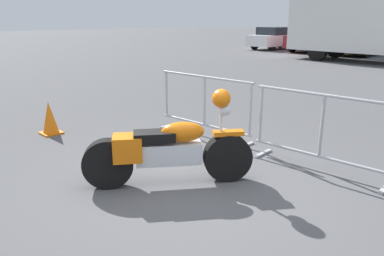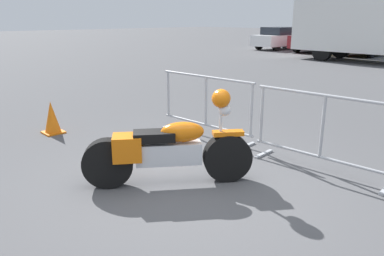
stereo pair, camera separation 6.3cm
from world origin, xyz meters
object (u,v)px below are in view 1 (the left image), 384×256
(crowd_barrier_near, at_px, (204,105))
(box_truck, at_px, (366,26))
(parked_car_maroon, at_px, (317,39))
(parked_car_white, at_px, (276,38))
(parked_car_yellow, at_px, (366,41))
(traffic_cone, at_px, (50,118))
(motorcycle, at_px, (169,149))
(crowd_barrier_far, at_px, (321,132))

(crowd_barrier_near, height_order, box_truck, box_truck)
(crowd_barrier_near, relative_size, parked_car_maroon, 0.44)
(parked_car_white, relative_size, parked_car_yellow, 0.95)
(parked_car_maroon, height_order, traffic_cone, parked_car_maroon)
(box_truck, distance_m, parked_car_maroon, 5.60)
(motorcycle, xyz_separation_m, parked_car_white, (-11.05, 18.88, 0.27))
(crowd_barrier_near, xyz_separation_m, parked_car_maroon, (-7.05, 17.16, 0.22))
(box_truck, height_order, parked_car_maroon, box_truck)
(motorcycle, bearing_deg, parked_car_yellow, 51.42)
(parked_car_white, bearing_deg, parked_car_yellow, -85.70)
(parked_car_yellow, bearing_deg, motorcycle, -160.83)
(motorcycle, relative_size, box_truck, 0.23)
(parked_car_white, height_order, parked_car_yellow, parked_car_yellow)
(parked_car_white, distance_m, parked_car_yellow, 5.80)
(parked_car_yellow, relative_size, traffic_cone, 7.66)
(crowd_barrier_near, xyz_separation_m, box_truck, (-2.83, 13.58, 1.08))
(parked_car_white, height_order, traffic_cone, parked_car_white)
(crowd_barrier_near, xyz_separation_m, traffic_cone, (-2.01, -1.92, -0.26))
(parked_car_white, bearing_deg, motorcycle, -145.98)
(box_truck, bearing_deg, parked_car_maroon, 140.34)
(crowd_barrier_far, xyz_separation_m, parked_car_maroon, (-9.24, 17.16, 0.22))
(traffic_cone, bearing_deg, parked_car_maroon, 104.82)
(motorcycle, relative_size, parked_car_maroon, 0.40)
(motorcycle, distance_m, parked_car_white, 21.88)
(parked_car_yellow, bearing_deg, traffic_cone, -169.90)
(parked_car_white, bearing_deg, crowd_barrier_far, -140.97)
(motorcycle, xyz_separation_m, crowd_barrier_near, (-1.09, 1.76, 0.09))
(crowd_barrier_far, bearing_deg, traffic_cone, -155.43)
(motorcycle, bearing_deg, traffic_cone, 128.81)
(crowd_barrier_near, relative_size, box_truck, 0.26)
(crowd_barrier_near, height_order, parked_car_yellow, parked_car_yellow)
(box_truck, relative_size, parked_car_maroon, 1.68)
(crowd_barrier_far, relative_size, parked_car_white, 0.47)
(crowd_barrier_near, bearing_deg, parked_car_yellow, 103.59)
(crowd_barrier_far, xyz_separation_m, traffic_cone, (-4.19, -1.92, -0.26))
(crowd_barrier_near, distance_m, parked_car_maroon, 18.55)
(parked_car_maroon, bearing_deg, parked_car_white, 94.43)
(crowd_barrier_far, relative_size, traffic_cone, 3.41)
(crowd_barrier_near, distance_m, parked_car_yellow, 17.68)
(traffic_cone, bearing_deg, crowd_barrier_near, 43.68)
(parked_car_white, xyz_separation_m, parked_car_maroon, (2.90, 0.04, 0.05))
(motorcycle, distance_m, box_truck, 15.88)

